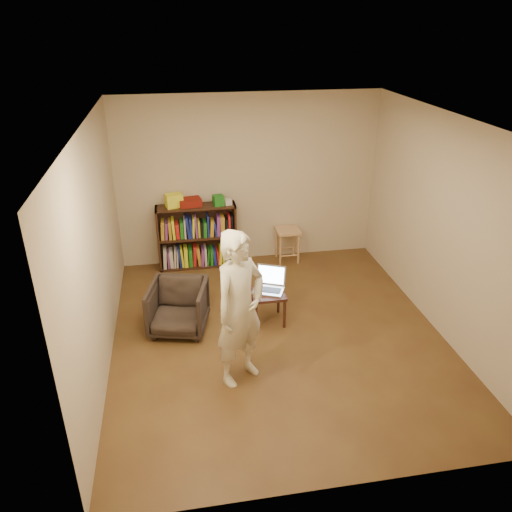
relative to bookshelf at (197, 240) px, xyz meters
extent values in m
plane|color=#4D2D18|center=(0.84, -2.09, -0.44)|extent=(4.50, 4.50, 0.00)
plane|color=silver|center=(0.84, -2.09, 2.16)|extent=(4.50, 4.50, 0.00)
plane|color=#C7B397|center=(0.84, 0.16, 0.86)|extent=(4.00, 0.00, 4.00)
plane|color=#C7B397|center=(-1.16, -2.09, 0.86)|extent=(0.00, 4.50, 4.50)
plane|color=#C7B397|center=(2.84, -2.09, 0.86)|extent=(0.00, 4.50, 4.50)
cube|color=black|center=(-0.59, -0.01, 0.06)|extent=(0.03, 0.30, 1.00)
cube|color=black|center=(0.58, -0.01, 0.06)|extent=(0.03, 0.30, 1.00)
cube|color=black|center=(0.00, 0.13, 0.06)|extent=(1.20, 0.02, 1.00)
cube|color=black|center=(0.00, -0.01, -0.42)|extent=(1.20, 0.30, 0.03)
cube|color=black|center=(0.00, -0.01, 0.06)|extent=(1.14, 0.30, 0.03)
cube|color=black|center=(0.00, -0.01, 0.55)|extent=(1.20, 0.30, 0.03)
cube|color=yellow|center=(-0.31, 0.00, 0.66)|extent=(0.28, 0.23, 0.20)
cube|color=maroon|center=(-0.08, 0.01, 0.62)|extent=(0.36, 0.29, 0.11)
cube|color=#1E711E|center=(0.34, -0.04, 0.64)|extent=(0.18, 0.18, 0.15)
cube|color=beige|center=(0.49, -0.04, 0.60)|extent=(0.12, 0.12, 0.08)
cube|color=tan|center=(1.42, -0.06, 0.08)|extent=(0.37, 0.37, 0.04)
cylinder|color=tan|center=(1.28, -0.21, -0.19)|extent=(0.04, 0.04, 0.50)
cylinder|color=tan|center=(1.57, -0.21, -0.19)|extent=(0.04, 0.04, 0.50)
cylinder|color=tan|center=(1.28, 0.08, -0.19)|extent=(0.04, 0.04, 0.50)
cylinder|color=tan|center=(1.57, 0.08, -0.19)|extent=(0.04, 0.04, 0.50)
imported|color=#2D221E|center=(-0.36, -1.75, -0.12)|extent=(0.83, 0.84, 0.64)
cube|color=black|center=(0.77, -1.76, -0.03)|extent=(0.42, 0.42, 0.04)
cylinder|color=black|center=(0.59, -1.94, -0.25)|extent=(0.04, 0.04, 0.39)
cylinder|color=black|center=(0.95, -1.94, -0.25)|extent=(0.04, 0.04, 0.39)
cylinder|color=black|center=(0.59, -1.58, -0.25)|extent=(0.04, 0.04, 0.39)
cylinder|color=black|center=(0.95, -1.58, -0.25)|extent=(0.04, 0.04, 0.39)
cube|color=#B0B1B5|center=(0.78, -1.73, 0.00)|extent=(0.45, 0.40, 0.02)
cube|color=black|center=(0.78, -1.73, 0.01)|extent=(0.35, 0.26, 0.00)
cube|color=#B0B1B5|center=(0.85, -1.58, 0.14)|extent=(0.38, 0.22, 0.26)
cube|color=#B0CFF7|center=(0.85, -1.58, 0.14)|extent=(0.33, 0.19, 0.21)
imported|color=beige|center=(0.27, -2.79, 0.43)|extent=(0.75, 0.70, 1.73)
camera|label=1|loc=(-0.30, -7.11, 3.15)|focal=35.00mm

